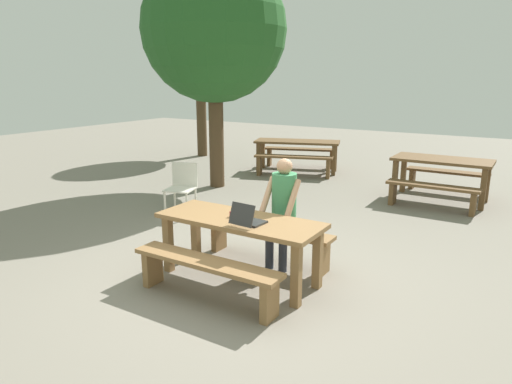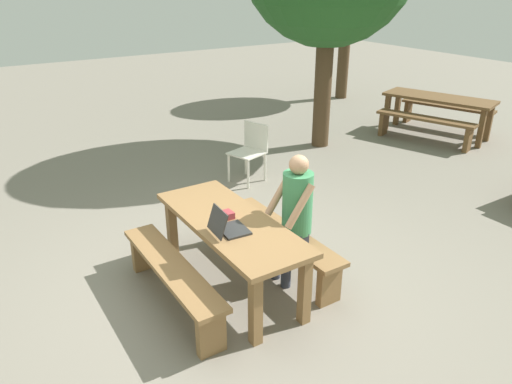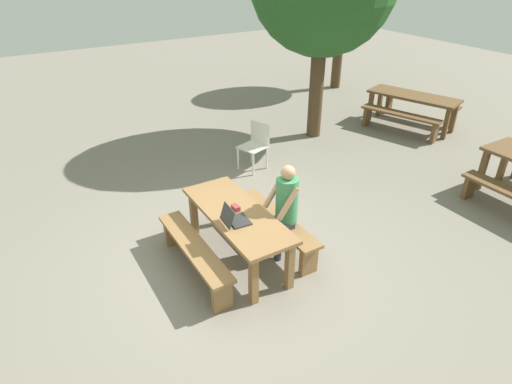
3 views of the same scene
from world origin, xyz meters
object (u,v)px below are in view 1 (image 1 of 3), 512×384
at_px(laptop, 247,219).
at_px(tree_rear, 214,30).
at_px(picnic_table_rear, 297,146).
at_px(person_seated, 283,206).
at_px(picnic_table_front, 240,228).
at_px(picnic_table_mid, 442,165).
at_px(plastic_chair, 182,187).
at_px(small_pouch, 236,214).
at_px(tree_left, 200,55).

xyz_separation_m(laptop, tree_rear, (-3.10, 3.66, 2.31)).
bearing_deg(picnic_table_rear, person_seated, -83.77).
distance_m(picnic_table_front, picnic_table_mid, 4.92).
relative_size(person_seated, tree_rear, 0.29).
height_order(picnic_table_front, picnic_table_rear, picnic_table_rear).
bearing_deg(tree_rear, picnic_table_mid, 16.55).
bearing_deg(picnic_table_mid, laptop, -102.06).
bearing_deg(person_seated, picnic_table_mid, 76.29).
xyz_separation_m(laptop, plastic_chair, (-2.39, 1.74, -0.31)).
xyz_separation_m(small_pouch, person_seated, (0.28, 0.56, 0.00)).
xyz_separation_m(person_seated, picnic_table_rear, (-2.41, 5.16, -0.13)).
distance_m(person_seated, picnic_table_rear, 5.70).
distance_m(plastic_chair, tree_left, 6.25).
distance_m(small_pouch, picnic_table_rear, 6.11).
relative_size(picnic_table_front, person_seated, 1.42).
height_order(picnic_table_front, person_seated, person_seated).
bearing_deg(tree_left, tree_rear, -47.30).
xyz_separation_m(plastic_chair, tree_left, (-3.32, 4.76, 2.32)).
distance_m(person_seated, plastic_chair, 2.65).
bearing_deg(small_pouch, person_seated, 63.84).
height_order(laptop, plastic_chair, laptop).
xyz_separation_m(laptop, small_pouch, (-0.25, 0.15, -0.03)).
height_order(plastic_chair, picnic_table_mid, plastic_chair).
distance_m(person_seated, picnic_table_mid, 4.30).
distance_m(picnic_table_mid, picnic_table_rear, 3.57).
xyz_separation_m(picnic_table_mid, picnic_table_rear, (-3.43, 0.99, -0.03)).
height_order(plastic_chair, tree_left, tree_left).
relative_size(picnic_table_mid, tree_rear, 0.38).
xyz_separation_m(small_pouch, tree_rear, (-2.85, 3.51, 2.33)).
xyz_separation_m(small_pouch, picnic_table_rear, (-2.13, 5.73, -0.12)).
bearing_deg(small_pouch, picnic_table_rear, 110.39).
distance_m(plastic_chair, tree_rear, 3.33).
xyz_separation_m(picnic_table_rear, tree_rear, (-0.72, -2.22, 2.46)).
height_order(picnic_table_front, tree_left, tree_left).
distance_m(laptop, picnic_table_mid, 5.01).
bearing_deg(person_seated, picnic_table_front, -110.99).
bearing_deg(small_pouch, picnic_table_front, -14.80).
bearing_deg(picnic_table_rear, laptop, -86.77).
bearing_deg(plastic_chair, picnic_table_mid, 25.27).
relative_size(person_seated, plastic_chair, 1.55).
height_order(person_seated, tree_left, tree_left).
distance_m(laptop, tree_left, 8.88).
bearing_deg(picnic_table_front, tree_left, 130.98).
bearing_deg(small_pouch, laptop, -32.04).
relative_size(picnic_table_front, plastic_chair, 2.20).
relative_size(plastic_chair, tree_left, 0.22).
relative_size(plastic_chair, tree_rear, 0.19).
height_order(person_seated, tree_rear, tree_rear).
relative_size(picnic_table_front, picnic_table_rear, 0.89).
height_order(picnic_table_front, small_pouch, small_pouch).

